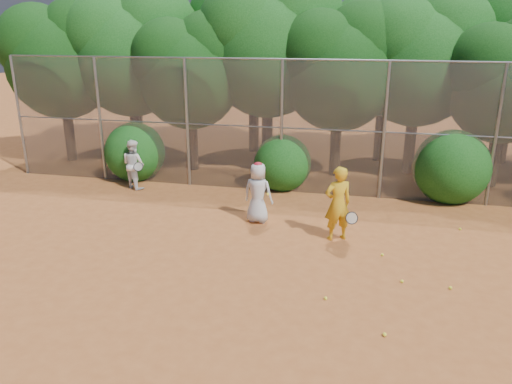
# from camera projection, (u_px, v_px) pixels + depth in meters

# --- Properties ---
(ground) EXTENTS (80.00, 80.00, 0.00)m
(ground) POSITION_uv_depth(u_px,v_px,m) (278.00, 287.00, 9.86)
(ground) COLOR #9B5023
(ground) RESTS_ON ground
(fence_back) EXTENTS (20.05, 0.09, 4.03)m
(fence_back) POSITION_uv_depth(u_px,v_px,m) (311.00, 127.00, 14.79)
(fence_back) COLOR gray
(fence_back) RESTS_ON ground
(tree_0) EXTENTS (4.38, 3.81, 6.00)m
(tree_0) POSITION_uv_depth(u_px,v_px,m) (62.00, 54.00, 18.02)
(tree_0) COLOR black
(tree_0) RESTS_ON ground
(tree_1) EXTENTS (4.64, 4.03, 6.35)m
(tree_1) POSITION_uv_depth(u_px,v_px,m) (132.00, 48.00, 17.89)
(tree_1) COLOR black
(tree_1) RESTS_ON ground
(tree_2) EXTENTS (3.99, 3.47, 5.47)m
(tree_2) POSITION_uv_depth(u_px,v_px,m) (191.00, 67.00, 16.90)
(tree_2) COLOR black
(tree_2) RESTS_ON ground
(tree_3) EXTENTS (4.89, 4.26, 6.70)m
(tree_3) POSITION_uv_depth(u_px,v_px,m) (270.00, 42.00, 17.06)
(tree_3) COLOR black
(tree_3) RESTS_ON ground
(tree_4) EXTENTS (4.19, 3.64, 5.73)m
(tree_4) POSITION_uv_depth(u_px,v_px,m) (341.00, 63.00, 16.18)
(tree_4) COLOR black
(tree_4) RESTS_ON ground
(tree_5) EXTENTS (4.51, 3.92, 6.17)m
(tree_5) POSITION_uv_depth(u_px,v_px,m) (421.00, 54.00, 16.31)
(tree_5) COLOR black
(tree_5) RESTS_ON ground
(tree_6) EXTENTS (3.86, 3.36, 5.29)m
(tree_6) POSITION_uv_depth(u_px,v_px,m) (508.00, 76.00, 15.05)
(tree_6) COLOR black
(tree_6) RESTS_ON ground
(tree_9) EXTENTS (4.83, 4.20, 6.62)m
(tree_9) POSITION_uv_depth(u_px,v_px,m) (134.00, 41.00, 20.17)
(tree_9) COLOR black
(tree_9) RESTS_ON ground
(tree_10) EXTENTS (5.15, 4.48, 7.06)m
(tree_10) POSITION_uv_depth(u_px,v_px,m) (256.00, 34.00, 19.23)
(tree_10) COLOR black
(tree_10) RESTS_ON ground
(tree_11) EXTENTS (4.64, 4.03, 6.35)m
(tree_11) POSITION_uv_depth(u_px,v_px,m) (388.00, 48.00, 17.96)
(tree_11) COLOR black
(tree_11) RESTS_ON ground
(bush_0) EXTENTS (2.00, 2.00, 2.00)m
(bush_0) POSITION_uv_depth(u_px,v_px,m) (135.00, 149.00, 16.62)
(bush_0) COLOR #114512
(bush_0) RESTS_ON ground
(bush_1) EXTENTS (1.80, 1.80, 1.80)m
(bush_1) POSITION_uv_depth(u_px,v_px,m) (283.00, 161.00, 15.62)
(bush_1) COLOR #114512
(bush_1) RESTS_ON ground
(bush_2) EXTENTS (2.20, 2.20, 2.20)m
(bush_2) POSITION_uv_depth(u_px,v_px,m) (452.00, 164.00, 14.51)
(bush_2) COLOR #114512
(bush_2) RESTS_ON ground
(player_yellow) EXTENTS (0.91, 0.69, 1.82)m
(player_yellow) POSITION_uv_depth(u_px,v_px,m) (338.00, 204.00, 11.81)
(player_yellow) COLOR gold
(player_yellow) RESTS_ON ground
(player_teen) EXTENTS (0.85, 0.63, 1.62)m
(player_teen) POSITION_uv_depth(u_px,v_px,m) (258.00, 192.00, 12.93)
(player_teen) COLOR silver
(player_teen) RESTS_ON ground
(player_white) EXTENTS (0.95, 0.87, 1.56)m
(player_white) POSITION_uv_depth(u_px,v_px,m) (134.00, 164.00, 15.67)
(player_white) COLOR white
(player_white) RESTS_ON ground
(ball_0) EXTENTS (0.07, 0.07, 0.07)m
(ball_0) POSITION_uv_depth(u_px,v_px,m) (402.00, 281.00, 10.02)
(ball_0) COLOR yellow
(ball_0) RESTS_ON ground
(ball_1) EXTENTS (0.07, 0.07, 0.07)m
(ball_1) POSITION_uv_depth(u_px,v_px,m) (382.00, 255.00, 11.18)
(ball_1) COLOR yellow
(ball_1) RESTS_ON ground
(ball_2) EXTENTS (0.07, 0.07, 0.07)m
(ball_2) POSITION_uv_depth(u_px,v_px,m) (385.00, 334.00, 8.29)
(ball_2) COLOR yellow
(ball_2) RESTS_ON ground
(ball_3) EXTENTS (0.07, 0.07, 0.07)m
(ball_3) POSITION_uv_depth(u_px,v_px,m) (450.00, 288.00, 9.77)
(ball_3) COLOR yellow
(ball_3) RESTS_ON ground
(ball_4) EXTENTS (0.07, 0.07, 0.07)m
(ball_4) POSITION_uv_depth(u_px,v_px,m) (326.00, 298.00, 9.39)
(ball_4) COLOR yellow
(ball_4) RESTS_ON ground
(ball_5) EXTENTS (0.07, 0.07, 0.07)m
(ball_5) POSITION_uv_depth(u_px,v_px,m) (460.00, 229.00, 12.60)
(ball_5) COLOR yellow
(ball_5) RESTS_ON ground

